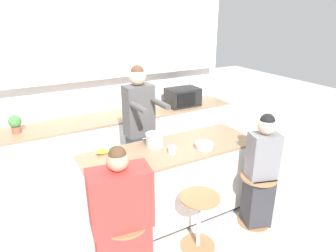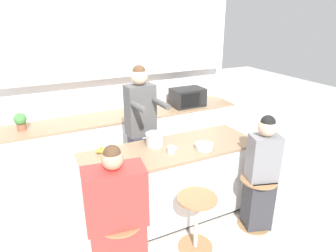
{
  "view_description": "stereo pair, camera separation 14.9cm",
  "coord_description": "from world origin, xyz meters",
  "px_view_note": "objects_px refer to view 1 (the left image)",
  "views": [
    {
      "loc": [
        -1.54,
        -2.71,
        2.43
      ],
      "look_at": [
        0.0,
        0.07,
        1.19
      ],
      "focal_mm": 32.0,
      "sensor_mm": 36.0,
      "label": 1
    },
    {
      "loc": [
        -1.41,
        -2.78,
        2.43
      ],
      "look_at": [
        0.0,
        0.07,
        1.19
      ],
      "focal_mm": 32.0,
      "sensor_mm": 36.0,
      "label": 2
    }
  ],
  "objects_px": {
    "fruit_bowl": "(204,146)",
    "microwave": "(183,97)",
    "kitchen_island": "(171,183)",
    "bar_stool_rightmost": "(257,196)",
    "person_cooking": "(140,135)",
    "person_wrapped_blanket": "(122,223)",
    "banana_bunch": "(102,152)",
    "bar_stool_center": "(199,217)",
    "coffee_cup_near": "(172,150)",
    "bar_stool_leftmost": "(126,245)",
    "cooking_pot": "(155,140)",
    "potted_plant": "(15,123)",
    "person_seated_near": "(260,175)"
  },
  "relations": [
    {
      "from": "kitchen_island",
      "to": "bar_stool_leftmost",
      "type": "height_order",
      "value": "kitchen_island"
    },
    {
      "from": "person_seated_near",
      "to": "cooking_pot",
      "type": "distance_m",
      "value": 1.28
    },
    {
      "from": "kitchen_island",
      "to": "coffee_cup_near",
      "type": "distance_m",
      "value": 0.52
    },
    {
      "from": "person_seated_near",
      "to": "potted_plant",
      "type": "xyz_separation_m",
      "value": [
        -2.35,
        2.13,
        0.37
      ]
    },
    {
      "from": "bar_stool_leftmost",
      "to": "person_wrapped_blanket",
      "type": "height_order",
      "value": "person_wrapped_blanket"
    },
    {
      "from": "person_cooking",
      "to": "fruit_bowl",
      "type": "xyz_separation_m",
      "value": [
        0.48,
        -0.74,
        0.04
      ]
    },
    {
      "from": "banana_bunch",
      "to": "person_seated_near",
      "type": "bearing_deg",
      "value": -28.45
    },
    {
      "from": "kitchen_island",
      "to": "bar_stool_rightmost",
      "type": "relative_size",
      "value": 3.19
    },
    {
      "from": "coffee_cup_near",
      "to": "kitchen_island",
      "type": "bearing_deg",
      "value": 65.33
    },
    {
      "from": "bar_stool_rightmost",
      "to": "banana_bunch",
      "type": "distance_m",
      "value": 1.87
    },
    {
      "from": "kitchen_island",
      "to": "bar_stool_center",
      "type": "relative_size",
      "value": 3.19
    },
    {
      "from": "banana_bunch",
      "to": "fruit_bowl",
      "type": "bearing_deg",
      "value": -21.3
    },
    {
      "from": "cooking_pot",
      "to": "potted_plant",
      "type": "bearing_deg",
      "value": 135.4
    },
    {
      "from": "banana_bunch",
      "to": "kitchen_island",
      "type": "bearing_deg",
      "value": -18.15
    },
    {
      "from": "bar_stool_leftmost",
      "to": "coffee_cup_near",
      "type": "relative_size",
      "value": 5.48
    },
    {
      "from": "kitchen_island",
      "to": "cooking_pot",
      "type": "bearing_deg",
      "value": 131.81
    },
    {
      "from": "person_wrapped_blanket",
      "to": "fruit_bowl",
      "type": "height_order",
      "value": "person_wrapped_blanket"
    },
    {
      "from": "bar_stool_rightmost",
      "to": "fruit_bowl",
      "type": "distance_m",
      "value": 0.87
    },
    {
      "from": "banana_bunch",
      "to": "microwave",
      "type": "xyz_separation_m",
      "value": [
        1.81,
        1.23,
        0.07
      ]
    },
    {
      "from": "bar_stool_rightmost",
      "to": "person_wrapped_blanket",
      "type": "bearing_deg",
      "value": -179.71
    },
    {
      "from": "bar_stool_leftmost",
      "to": "coffee_cup_near",
      "type": "height_order",
      "value": "coffee_cup_near"
    },
    {
      "from": "person_wrapped_blanket",
      "to": "bar_stool_center",
      "type": "bearing_deg",
      "value": 8.29
    },
    {
      "from": "person_wrapped_blanket",
      "to": "microwave",
      "type": "distance_m",
      "value": 2.86
    },
    {
      "from": "person_cooking",
      "to": "person_wrapped_blanket",
      "type": "distance_m",
      "value": 1.39
    },
    {
      "from": "bar_stool_leftmost",
      "to": "banana_bunch",
      "type": "distance_m",
      "value": 1.03
    },
    {
      "from": "bar_stool_leftmost",
      "to": "cooking_pot",
      "type": "bearing_deg",
      "value": 47.5
    },
    {
      "from": "person_wrapped_blanket",
      "to": "fruit_bowl",
      "type": "distance_m",
      "value": 1.3
    },
    {
      "from": "cooking_pot",
      "to": "microwave",
      "type": "xyz_separation_m",
      "value": [
        1.2,
        1.33,
        0.02
      ]
    },
    {
      "from": "cooking_pot",
      "to": "banana_bunch",
      "type": "xyz_separation_m",
      "value": [
        -0.61,
        0.09,
        -0.05
      ]
    },
    {
      "from": "fruit_bowl",
      "to": "banana_bunch",
      "type": "xyz_separation_m",
      "value": [
        -1.08,
        0.42,
        -0.0
      ]
    },
    {
      "from": "cooking_pot",
      "to": "banana_bunch",
      "type": "distance_m",
      "value": 0.62
    },
    {
      "from": "cooking_pot",
      "to": "microwave",
      "type": "distance_m",
      "value": 1.79
    },
    {
      "from": "person_cooking",
      "to": "person_wrapped_blanket",
      "type": "height_order",
      "value": "person_cooking"
    },
    {
      "from": "kitchen_island",
      "to": "banana_bunch",
      "type": "xyz_separation_m",
      "value": [
        -0.74,
        0.24,
        0.49
      ]
    },
    {
      "from": "banana_bunch",
      "to": "microwave",
      "type": "bearing_deg",
      "value": 34.31
    },
    {
      "from": "bar_stool_center",
      "to": "banana_bunch",
      "type": "distance_m",
      "value": 1.27
    },
    {
      "from": "bar_stool_center",
      "to": "fruit_bowl",
      "type": "xyz_separation_m",
      "value": [
        0.34,
        0.42,
        0.59
      ]
    },
    {
      "from": "bar_stool_rightmost",
      "to": "cooking_pot",
      "type": "height_order",
      "value": "cooking_pot"
    },
    {
      "from": "bar_stool_rightmost",
      "to": "person_seated_near",
      "type": "relative_size",
      "value": 0.46
    },
    {
      "from": "person_wrapped_blanket",
      "to": "bar_stool_rightmost",
      "type": "bearing_deg",
      "value": 7.91
    },
    {
      "from": "bar_stool_rightmost",
      "to": "kitchen_island",
      "type": "bearing_deg",
      "value": 143.79
    },
    {
      "from": "fruit_bowl",
      "to": "microwave",
      "type": "height_order",
      "value": "microwave"
    },
    {
      "from": "kitchen_island",
      "to": "microwave",
      "type": "relative_size",
      "value": 3.76
    },
    {
      "from": "person_cooking",
      "to": "banana_bunch",
      "type": "relative_size",
      "value": 9.75
    },
    {
      "from": "bar_stool_center",
      "to": "coffee_cup_near",
      "type": "distance_m",
      "value": 0.77
    },
    {
      "from": "person_cooking",
      "to": "potted_plant",
      "type": "bearing_deg",
      "value": 142.2
    },
    {
      "from": "person_wrapped_blanket",
      "to": "fruit_bowl",
      "type": "bearing_deg",
      "value": 27.7
    },
    {
      "from": "person_cooking",
      "to": "person_seated_near",
      "type": "relative_size",
      "value": 1.3
    },
    {
      "from": "person_cooking",
      "to": "coffee_cup_near",
      "type": "relative_size",
      "value": 15.51
    },
    {
      "from": "person_cooking",
      "to": "fruit_bowl",
      "type": "relative_size",
      "value": 8.63
    }
  ]
}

